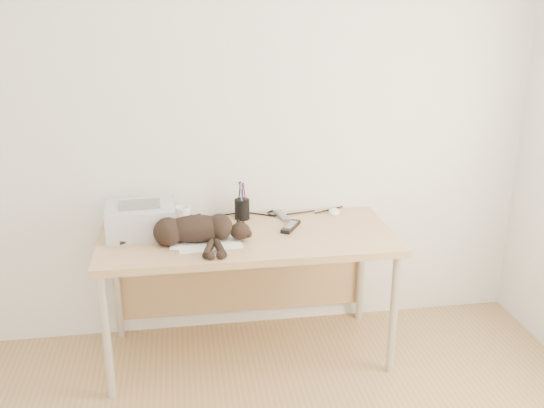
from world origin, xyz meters
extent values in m
plane|color=white|center=(0.00, 1.75, 1.30)|extent=(3.50, 0.00, 3.50)
cube|color=tan|center=(0.00, 1.39, 0.72)|extent=(1.60, 0.70, 0.04)
cylinder|color=silver|center=(-0.75, 1.09, 0.35)|extent=(0.04, 0.04, 0.70)
cylinder|color=silver|center=(0.75, 1.09, 0.35)|extent=(0.04, 0.04, 0.70)
cylinder|color=silver|center=(-0.75, 1.69, 0.35)|extent=(0.04, 0.04, 0.70)
cylinder|color=silver|center=(0.75, 1.69, 0.35)|extent=(0.04, 0.04, 0.70)
cube|color=tan|center=(0.00, 1.72, 0.40)|extent=(1.48, 0.02, 0.60)
cube|color=#B4B4B9|center=(-0.57, 1.50, 0.82)|extent=(0.38, 0.33, 0.16)
cube|color=black|center=(-0.57, 1.50, 0.83)|extent=(0.31, 0.04, 0.10)
cube|color=slate|center=(-0.57, 1.50, 0.91)|extent=(0.23, 0.17, 0.01)
cube|color=white|center=(-0.21, 1.31, 0.74)|extent=(0.35, 0.27, 0.00)
cube|color=white|center=(-0.24, 1.33, 0.74)|extent=(0.35, 0.27, 0.00)
ellipsoid|color=black|center=(-0.28, 1.33, 0.81)|extent=(0.36, 0.15, 0.15)
sphere|color=black|center=(-0.42, 1.32, 0.81)|extent=(0.15, 0.15, 0.15)
ellipsoid|color=black|center=(-0.05, 1.32, 0.79)|extent=(0.11, 0.10, 0.09)
cone|color=black|center=(-0.05, 1.36, 0.83)|extent=(0.04, 0.05, 0.05)
cone|color=black|center=(-0.03, 1.36, 0.82)|extent=(0.04, 0.05, 0.05)
cylinder|color=black|center=(-0.22, 1.19, 0.76)|extent=(0.04, 0.21, 0.04)
cylinder|color=black|center=(-0.17, 1.19, 0.76)|extent=(0.04, 0.21, 0.04)
cylinder|color=black|center=(-0.57, 1.37, 0.75)|extent=(0.23, 0.03, 0.03)
imported|color=white|center=(-0.34, 1.66, 0.78)|extent=(0.13, 0.13, 0.09)
cylinder|color=black|center=(0.00, 1.65, 0.80)|extent=(0.09, 0.09, 0.12)
cylinder|color=#990C0C|center=(-0.01, 1.65, 0.88)|extent=(0.01, 0.01, 0.16)
cylinder|color=navy|center=(0.01, 1.66, 0.88)|extent=(0.01, 0.01, 0.16)
cylinder|color=black|center=(0.00, 1.63, 0.88)|extent=(0.01, 0.01, 0.16)
cube|color=slate|center=(0.23, 1.64, 0.75)|extent=(0.07, 0.17, 0.02)
cube|color=black|center=(0.25, 1.45, 0.75)|extent=(0.14, 0.19, 0.02)
ellipsoid|color=white|center=(0.56, 1.67, 0.76)|extent=(0.09, 0.13, 0.04)
camera|label=1|loc=(-0.34, -1.66, 1.96)|focal=40.00mm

